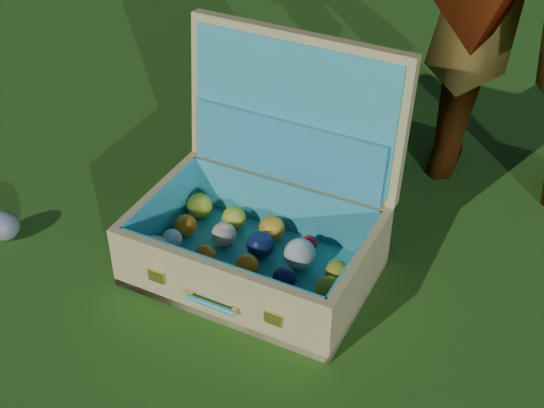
{
  "coord_description": "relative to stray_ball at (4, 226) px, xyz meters",
  "views": [
    {
      "loc": [
        0.85,
        -0.93,
        1.24
      ],
      "look_at": [
        -0.0,
        0.21,
        0.17
      ],
      "focal_mm": 50.0,
      "sensor_mm": 36.0,
      "label": 1
    }
  ],
  "objects": [
    {
      "name": "suitcase",
      "position": [
        0.58,
        0.34,
        0.11
      ],
      "size": [
        0.62,
        0.53,
        0.53
      ],
      "rotation": [
        0.0,
        0.0,
        0.17
      ],
      "color": "tan",
      "rests_on": "ground"
    },
    {
      "name": "stray_ball",
      "position": [
        0.0,
        0.0,
        0.0
      ],
      "size": [
        0.08,
        0.08,
        0.08
      ],
      "primitive_type": "sphere",
      "color": "teal",
      "rests_on": "ground"
    },
    {
      "name": "ground",
      "position": [
        0.59,
        0.13,
        -0.04
      ],
      "size": [
        60.0,
        60.0,
        0.0
      ],
      "primitive_type": "plane",
      "color": "#215114",
      "rests_on": "ground"
    }
  ]
}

